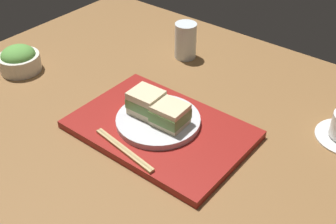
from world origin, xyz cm
name	(u,v)px	position (x,y,z in cm)	size (l,w,h in cm)	color
ground_plane	(180,128)	(0.00, 0.00, -1.50)	(140.00, 100.00, 3.00)	brown
serving_tray	(160,129)	(-1.37, -5.84, 0.92)	(39.84, 27.13, 1.84)	maroon
sandwich_plate	(158,121)	(-2.50, -5.28, 2.60)	(19.49, 19.49, 1.51)	silver
sandwich_near	(146,102)	(-5.99, -5.30, 6.20)	(7.63, 6.68, 5.70)	beige
sandwich_far	(170,115)	(0.98, -5.26, 5.88)	(7.49, 6.95, 5.07)	beige
salad_bowl	(19,60)	(-50.03, -8.81, 3.40)	(11.44, 11.44, 7.37)	silver
chopsticks_pair	(124,150)	(-2.02, -17.27, 2.19)	(18.09, 3.82, 0.70)	tan
drinking_glass	(186,41)	(-18.38, 26.43, 5.29)	(6.34, 6.34, 10.57)	silver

